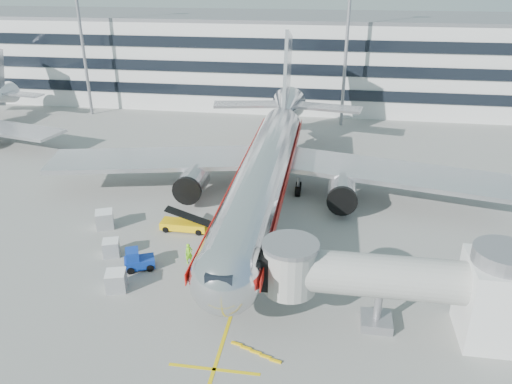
# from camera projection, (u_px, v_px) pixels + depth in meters

# --- Properties ---
(ground) EXTENTS (180.00, 180.00, 0.00)m
(ground) POSITION_uv_depth(u_px,v_px,m) (250.00, 255.00, 44.50)
(ground) COLOR gray
(ground) RESTS_ON ground
(lead_in_line) EXTENTS (0.25, 70.00, 0.01)m
(lead_in_line) POSITION_uv_depth(u_px,v_px,m) (265.00, 207.00, 53.50)
(lead_in_line) COLOR yellow
(lead_in_line) RESTS_ON ground
(stop_bar) EXTENTS (6.00, 0.25, 0.01)m
(stop_bar) POSITION_uv_depth(u_px,v_px,m) (214.00, 369.00, 31.90)
(stop_bar) COLOR yellow
(stop_bar) RESTS_ON ground
(main_jet) EXTENTS (50.95, 48.70, 16.06)m
(main_jet) POSITION_uv_depth(u_px,v_px,m) (268.00, 164.00, 53.31)
(main_jet) COLOR silver
(main_jet) RESTS_ON ground
(jet_bridge) EXTENTS (17.80, 4.50, 7.00)m
(jet_bridge) POSITION_uv_depth(u_px,v_px,m) (406.00, 282.00, 34.00)
(jet_bridge) COLOR silver
(jet_bridge) RESTS_ON ground
(terminal) EXTENTS (150.00, 24.25, 15.60)m
(terminal) POSITION_uv_depth(u_px,v_px,m) (301.00, 58.00, 93.44)
(terminal) COLOR silver
(terminal) RESTS_ON ground
(light_mast_west) EXTENTS (2.40, 1.20, 25.45)m
(light_mast_west) POSITION_uv_depth(u_px,v_px,m) (80.00, 25.00, 81.06)
(light_mast_west) COLOR gray
(light_mast_west) RESTS_ON ground
(light_mast_centre) EXTENTS (2.40, 1.20, 25.45)m
(light_mast_centre) POSITION_uv_depth(u_px,v_px,m) (348.00, 29.00, 75.05)
(light_mast_centre) COLOR gray
(light_mast_centre) RESTS_ON ground
(belt_loader) EXTENTS (4.79, 1.81, 2.29)m
(belt_loader) POSITION_uv_depth(u_px,v_px,m) (184.00, 224.00, 48.51)
(belt_loader) COLOR #EEB90A
(belt_loader) RESTS_ON ground
(baggage_tug) EXTENTS (2.86, 2.37, 1.87)m
(baggage_tug) POSITION_uv_depth(u_px,v_px,m) (137.00, 260.00, 42.23)
(baggage_tug) COLOR #0D3098
(baggage_tug) RESTS_ON ground
(cargo_container_left) EXTENTS (1.77, 1.77, 1.48)m
(cargo_container_left) POSITION_uv_depth(u_px,v_px,m) (111.00, 248.00, 44.26)
(cargo_container_left) COLOR #B1B3B9
(cargo_container_left) RESTS_ON ground
(cargo_container_right) EXTENTS (2.15, 2.15, 1.74)m
(cargo_container_right) POSITION_uv_depth(u_px,v_px,m) (105.00, 219.00, 48.93)
(cargo_container_right) COLOR #B1B3B9
(cargo_container_right) RESTS_ON ground
(cargo_container_front) EXTENTS (1.88, 1.88, 1.63)m
(cargo_container_front) POSITION_uv_depth(u_px,v_px,m) (116.00, 281.00, 39.48)
(cargo_container_front) COLOR #B1B3B9
(cargo_container_front) RESTS_ON ground
(ramp_worker) EXTENTS (0.81, 0.76, 1.85)m
(ramp_worker) POSITION_uv_depth(u_px,v_px,m) (189.00, 254.00, 43.02)
(ramp_worker) COLOR #7BE418
(ramp_worker) RESTS_ON ground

